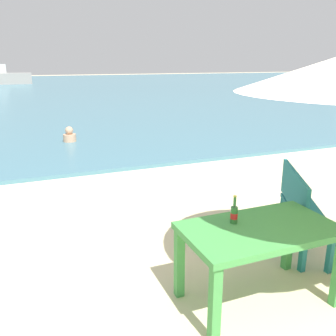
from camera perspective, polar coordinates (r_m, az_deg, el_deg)
The scene contains 7 objects.
ground_plane at distance 3.68m, azimuth 21.78°, elevation -21.44°, with size 120.00×120.00×0.00m, color beige.
sea_water at distance 32.14m, azimuth -18.70°, elevation 11.73°, with size 120.00×50.00×0.08m, color teal.
picnic_table_green at distance 3.46m, azimuth 14.09°, elevation -10.52°, with size 1.40×0.80×0.76m.
beer_bottle_amber at distance 3.40m, azimuth 10.26°, elevation -6.97°, with size 0.07×0.07×0.26m.
bench_teal_center at distance 4.62m, azimuth 19.93°, elevation -5.49°, with size 0.88×1.23×0.95m.
swimmer_person at distance 10.25m, azimuth -15.10°, elevation 4.88°, with size 0.34×0.34×0.41m.
boat_fishing_trawler at distance 37.93m, azimuth -24.42°, elevation 12.77°, with size 4.92×1.34×1.79m.
Camera 1 is at (-2.19, -1.99, 2.19)m, focal length 39.12 mm.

